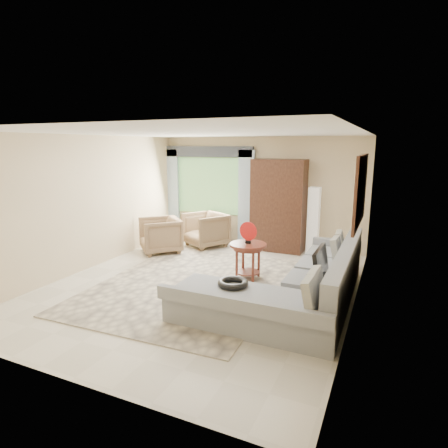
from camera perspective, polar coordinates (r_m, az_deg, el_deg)
The scene contains 17 objects.
ground at distance 6.67m, azimuth -3.24°, elevation -9.25°, with size 6.00×6.00×0.00m, color silver.
area_rug at distance 6.71m, azimuth -5.07°, elevation -9.06°, with size 3.00×4.00×0.02m, color beige.
sectional_sofa at distance 5.84m, azimuth 11.84°, elevation -9.66°, with size 2.30×3.46×0.90m.
tv_screen at distance 5.60m, azimuth 14.58°, elevation -6.02°, with size 0.06×0.74×0.48m, color black.
garden_hose at distance 5.22m, azimuth 1.39°, elevation -8.99°, with size 0.43×0.43×0.09m, color black.
coffee_table at distance 6.85m, azimuth 3.66°, elevation -5.57°, with size 0.67×0.67×0.67m.
red_disc at distance 6.70m, azimuth 3.72°, elevation -1.10°, with size 0.34×0.34×0.03m, color red.
armchair_left at distance 8.63m, azimuth -9.68°, elevation -1.70°, with size 0.85×0.87×0.79m, color #90724E.
armchair_right at distance 9.02m, azimuth -2.84°, elevation -0.89°, with size 0.87×0.89×0.81m, color brown.
potted_plant at distance 9.72m, azimuth -8.51°, elevation -0.96°, with size 0.47×0.40×0.52m, color #999999.
armoire at distance 8.66m, azimuth 8.29°, elevation 2.80°, with size 1.20×0.55×2.10m, color black.
floor_lamp at distance 8.59m, azimuth 13.47°, elevation 0.48°, with size 0.24×0.24×1.50m, color silver.
window at distance 9.53m, azimuth -2.32°, elevation 5.87°, with size 1.80×0.04×1.40m, color #669E59.
curtain_left at distance 9.99m, azimuth -7.95°, elevation 4.60°, with size 0.40×0.08×2.30m, color #9EB7CC.
curtain_right at distance 9.06m, azimuth 3.41°, elevation 3.94°, with size 0.40×0.08×2.30m, color #9EB7CC.
valance at distance 9.41m, azimuth -2.55°, elevation 10.98°, with size 2.40×0.12×0.26m, color #1E232D.
wall_mirror at distance 5.91m, azimuth 20.05°, elevation 4.82°, with size 0.05×1.70×1.05m.
Camera 1 is at (2.89, -5.50, 2.41)m, focal length 30.00 mm.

